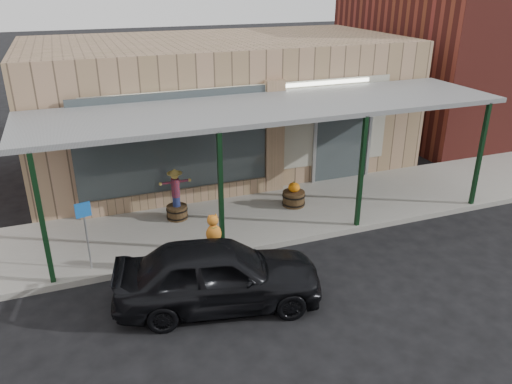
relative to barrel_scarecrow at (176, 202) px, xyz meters
name	(u,v)px	position (x,y,z in m)	size (l,w,h in m)	color
ground	(335,289)	(2.42, -4.15, -0.62)	(120.00, 120.00, 0.00)	black
sidewalk	(270,215)	(2.42, -0.55, -0.54)	(40.00, 3.20, 0.15)	gray
storefront	(219,104)	(2.42, 4.01, 1.47)	(12.00, 6.25, 4.20)	#A27F63
awning	(272,109)	(2.42, -0.59, 2.39)	(12.00, 3.00, 3.04)	slate
block_buildings_near	(264,46)	(4.43, 5.05, 3.15)	(61.00, 8.00, 8.00)	maroon
barrel_scarecrow	(176,202)	(0.00, 0.00, 0.00)	(0.84, 0.58, 1.39)	#4E361F
barrel_pumpkin	(294,197)	(3.20, -0.34, -0.21)	(0.68, 0.68, 0.72)	#4E361F
handicap_sign	(85,227)	(-2.29, -1.75, 0.54)	(0.32, 0.09, 1.57)	gray
parked_sedan	(218,274)	(0.00, -3.76, 0.07)	(4.27, 2.41, 1.54)	black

